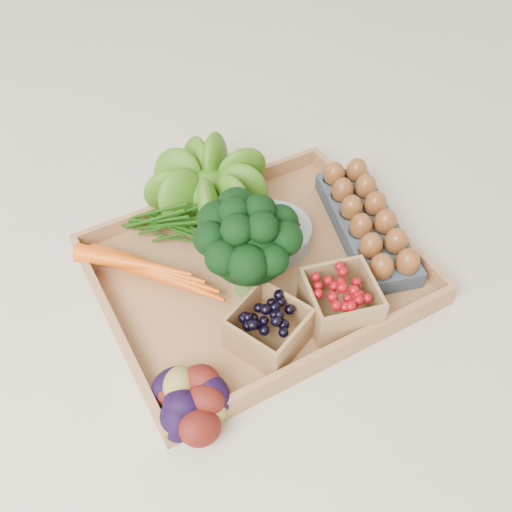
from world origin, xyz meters
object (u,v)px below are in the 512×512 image
broccoli (249,262)px  egg_carton (366,227)px  tray (256,275)px  cherry_bowl (272,234)px

broccoli → egg_carton: (0.26, 0.01, -0.05)m
tray → broccoli: broccoli is taller
egg_carton → broccoli: bearing=-162.1°
cherry_bowl → egg_carton: size_ratio=0.49×
tray → broccoli: 0.09m
tray → cherry_bowl: (0.07, 0.05, 0.03)m
tray → egg_carton: 0.24m
tray → egg_carton: size_ratio=1.79×
broccoli → cherry_bowl: 0.13m
broccoli → egg_carton: broccoli is taller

